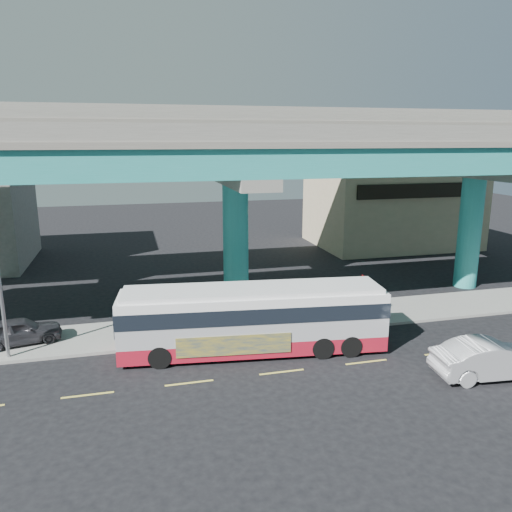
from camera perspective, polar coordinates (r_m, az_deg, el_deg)
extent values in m
plane|color=black|center=(22.43, 2.72, -12.78)|extent=(120.00, 120.00, 0.00)
cube|color=gray|center=(27.27, -0.70, -7.73)|extent=(70.00, 4.00, 0.15)
cube|color=#D8C64C|center=(21.43, -18.68, -14.81)|extent=(2.00, 0.12, 0.01)
cube|color=#D8C64C|center=(21.43, -7.64, -14.18)|extent=(2.00, 0.12, 0.01)
cube|color=#D8C64C|center=(22.17, 2.96, -13.10)|extent=(2.00, 0.12, 0.01)
cube|color=#D8C64C|center=(23.57, 12.48, -11.74)|extent=(2.00, 0.12, 0.01)
cube|color=#D8C64C|center=(25.53, 20.66, -10.31)|extent=(2.00, 0.12, 0.01)
cylinder|color=teal|center=(29.52, -2.33, 1.23)|extent=(1.50, 1.50, 7.40)
cube|color=gray|center=(28.95, -2.40, 9.00)|extent=(2.00, 12.00, 0.60)
cube|color=gray|center=(32.33, -3.74, 11.02)|extent=(1.80, 5.00, 1.20)
cylinder|color=teal|center=(36.33, 23.20, 2.44)|extent=(1.50, 1.50, 7.40)
cube|color=gray|center=(35.87, 23.79, 8.72)|extent=(2.00, 12.00, 0.60)
cube|color=gray|center=(38.65, 20.70, 10.58)|extent=(1.80, 5.00, 1.20)
cube|color=teal|center=(25.49, -0.75, 10.69)|extent=(52.00, 5.00, 1.40)
cube|color=gray|center=(25.46, -0.76, 12.60)|extent=(52.00, 5.40, 0.30)
cube|color=gray|center=(23.04, 0.75, 13.90)|extent=(52.00, 0.25, 0.80)
cube|color=gray|center=(27.90, -2.01, 13.78)|extent=(52.00, 0.25, 0.80)
cube|color=teal|center=(32.30, -3.77, 13.33)|extent=(52.00, 5.00, 1.40)
cube|color=gray|center=(32.32, -3.80, 14.83)|extent=(52.00, 5.40, 0.30)
cube|color=gray|center=(29.89, -2.89, 16.03)|extent=(52.00, 0.25, 0.80)
cube|color=gray|center=(34.80, -4.60, 15.61)|extent=(52.00, 0.25, 0.80)
cube|color=tan|center=(49.00, 15.16, 5.35)|extent=(14.00, 10.00, 7.00)
cube|color=black|center=(44.43, 18.55, 7.09)|extent=(12.00, 0.25, 1.20)
cube|color=maroon|center=(23.87, -0.33, -9.62)|extent=(12.48, 3.99, 0.72)
cube|color=#BBBBC0|center=(23.46, -0.33, -7.09)|extent=(12.48, 3.99, 1.53)
cube|color=black|center=(23.28, -0.33, -5.91)|extent=(12.54, 4.04, 0.72)
cube|color=silver|center=(23.11, -0.34, -4.60)|extent=(12.48, 3.99, 0.41)
cube|color=silver|center=(23.01, -0.34, -3.87)|extent=(12.05, 3.69, 0.20)
cube|color=black|center=(24.85, 13.93, -5.44)|extent=(0.33, 2.35, 1.23)
cube|color=black|center=(23.39, -15.55, -6.73)|extent=(0.33, 2.35, 1.23)
cube|color=navy|center=(22.40, -2.51, -10.17)|extent=(5.08, 0.63, 0.92)
cylinder|color=black|center=(22.69, -10.95, -11.29)|extent=(1.05, 0.42, 1.02)
cylinder|color=black|center=(24.84, -10.68, -9.05)|extent=(1.05, 0.42, 1.02)
cylinder|color=black|center=(23.41, 7.64, -10.36)|extent=(1.05, 0.42, 1.02)
cylinder|color=black|center=(25.50, 6.23, -8.29)|extent=(1.05, 0.42, 1.02)
cylinder|color=black|center=(23.78, 10.78, -10.10)|extent=(1.05, 0.42, 1.02)
cylinder|color=black|center=(25.84, 9.12, -8.09)|extent=(1.05, 0.42, 1.02)
imported|color=#A7A7AC|center=(23.60, 25.26, -10.60)|extent=(2.59, 5.21, 1.61)
imported|color=#313136|center=(26.90, -25.41, -7.73)|extent=(3.10, 4.43, 1.29)
cylinder|color=gray|center=(24.74, -27.23, -2.92)|extent=(0.16, 0.16, 6.86)
cylinder|color=gray|center=(27.63, 11.92, -5.06)|extent=(0.06, 0.06, 2.29)
cylinder|color=#B20A0A|center=(27.29, 12.05, -2.90)|extent=(0.57, 0.59, 0.79)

